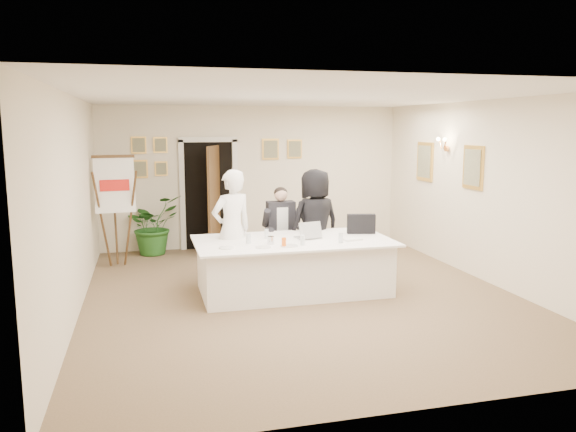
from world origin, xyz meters
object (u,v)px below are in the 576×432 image
at_px(laptop, 308,229).
at_px(steel_jug, 271,240).
at_px(flip_chart, 116,217).
at_px(laptop_bag, 361,224).
at_px(standing_woman, 315,223).
at_px(conference_table, 293,265).
at_px(potted_palm, 153,225).
at_px(paper_stack, 352,239).
at_px(seated_man, 281,230).
at_px(standing_man, 232,230).
at_px(oj_glass, 284,242).

height_order(laptop, steel_jug, laptop).
distance_m(flip_chart, laptop_bag, 4.19).
distance_m(flip_chart, standing_woman, 3.43).
bearing_deg(flip_chart, conference_table, -40.68).
relative_size(potted_palm, steel_jug, 10.08).
relative_size(conference_table, laptop, 7.69).
relative_size(potted_palm, laptop, 3.01).
bearing_deg(paper_stack, steel_jug, 179.33).
bearing_deg(laptop_bag, standing_woman, 150.08).
relative_size(conference_table, steel_jug, 25.74).
xyz_separation_m(potted_palm, laptop_bag, (3.07, -2.84, 0.37)).
relative_size(laptop, paper_stack, 1.36).
bearing_deg(steel_jug, paper_stack, -0.67).
height_order(conference_table, laptop_bag, laptop_bag).
bearing_deg(laptop, steel_jug, -167.68).
bearing_deg(standing_woman, potted_palm, -54.94).
relative_size(seated_man, standing_man, 0.81).
xyz_separation_m(conference_table, paper_stack, (0.82, -0.23, 0.40)).
height_order(potted_palm, paper_stack, potted_palm).
relative_size(standing_man, paper_stack, 6.60).
bearing_deg(flip_chart, laptop, -37.08).
relative_size(paper_stack, oj_glass, 2.08).
xyz_separation_m(standing_woman, potted_palm, (-2.50, 2.30, -0.31)).
bearing_deg(standing_woman, steel_jug, 33.51).
bearing_deg(steel_jug, oj_glass, -61.60).
height_order(potted_palm, laptop, potted_palm).
xyz_separation_m(standing_woman, oj_glass, (-0.82, -1.21, -0.03)).
xyz_separation_m(potted_palm, paper_stack, (2.75, -3.29, 0.23)).
relative_size(potted_palm, laptop_bag, 2.61).
height_order(potted_palm, steel_jug, potted_palm).
distance_m(seated_man, standing_woman, 0.61).
height_order(seated_man, laptop, seated_man).
distance_m(standing_man, steel_jug, 0.73).
xyz_separation_m(flip_chart, potted_palm, (0.62, 0.86, -0.32)).
height_order(seated_man, standing_woman, standing_woman).
bearing_deg(laptop_bag, seated_man, 152.77).
bearing_deg(seated_man, conference_table, -90.36).
height_order(conference_table, oj_glass, oj_glass).
height_order(conference_table, standing_man, standing_man).
xyz_separation_m(standing_man, potted_palm, (-1.10, 2.70, -0.34)).
distance_m(potted_palm, paper_stack, 4.29).
relative_size(conference_table, seated_man, 1.97).
bearing_deg(standing_woman, standing_man, 3.62).
height_order(standing_woman, laptop_bag, standing_woman).
distance_m(flip_chart, laptop, 3.51).
relative_size(seated_man, paper_stack, 5.33).
distance_m(conference_table, flip_chart, 3.40).
height_order(laptop, laptop_bag, laptop_bag).
distance_m(standing_man, potted_palm, 2.93).
bearing_deg(conference_table, laptop, 17.69).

